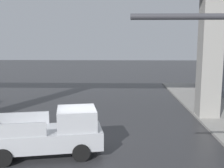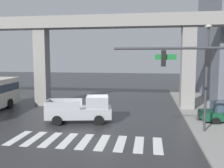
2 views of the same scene
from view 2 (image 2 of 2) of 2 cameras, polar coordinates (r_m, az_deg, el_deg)
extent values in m
plane|color=#2D2D30|center=(20.01, -2.60, -8.58)|extent=(120.00, 120.00, 0.00)
cube|color=silver|center=(17.02, -21.15, -11.68)|extent=(0.55, 2.80, 0.01)
cube|color=silver|center=(16.51, -17.77, -12.11)|extent=(0.55, 2.80, 0.01)
cube|color=silver|center=(16.06, -14.17, -12.52)|extent=(0.55, 2.80, 0.01)
cube|color=silver|center=(15.68, -10.37, -12.90)|extent=(0.55, 2.80, 0.01)
cube|color=silver|center=(15.37, -6.39, -13.24)|extent=(0.55, 2.80, 0.01)
cube|color=silver|center=(15.13, -2.25, -13.53)|extent=(0.55, 2.80, 0.01)
cube|color=silver|center=(14.97, 2.00, -13.75)|extent=(0.55, 2.80, 0.01)
cube|color=silver|center=(14.89, 6.34, -13.90)|extent=(0.55, 2.80, 0.01)
cube|color=silver|center=(14.89, 10.70, -13.98)|extent=(0.55, 2.80, 0.01)
cube|color=gray|center=(25.03, -0.11, 14.45)|extent=(53.33, 1.83, 1.20)
cube|color=gray|center=(27.02, -16.11, 3.73)|extent=(1.30, 1.30, 8.09)
cube|color=gray|center=(24.77, 17.38, 3.48)|extent=(1.30, 1.30, 8.09)
cube|color=gray|center=(22.11, 21.65, -7.39)|extent=(4.00, 36.00, 0.15)
cube|color=#A8AAAF|center=(19.54, -7.73, -6.64)|extent=(5.37, 2.84, 0.80)
cube|color=#A8AAAF|center=(19.28, -3.46, -4.19)|extent=(2.00, 2.04, 0.90)
cube|color=#3F5160|center=(19.28, -2.07, -4.19)|extent=(0.42, 1.66, 0.77)
cube|color=#A8AAAF|center=(20.39, -10.74, -4.14)|extent=(2.62, 0.60, 0.60)
cube|color=#A8AAAF|center=(18.70, -11.53, -5.11)|extent=(2.62, 0.60, 0.60)
cube|color=#A8AAAF|center=(19.80, -15.00, -4.56)|extent=(0.43, 1.73, 0.60)
cylinder|color=black|center=(20.42, -3.01, -7.18)|extent=(0.80, 0.42, 0.76)
cylinder|color=black|center=(18.67, -3.09, -8.47)|extent=(0.80, 0.42, 0.76)
cylinder|color=black|center=(20.72, -11.86, -7.11)|extent=(0.80, 0.42, 0.76)
cylinder|color=black|center=(18.99, -12.78, -8.36)|extent=(0.80, 0.42, 0.76)
cylinder|color=black|center=(26.75, -22.95, -4.23)|extent=(0.42, 0.98, 0.96)
cylinder|color=black|center=(21.57, 21.50, -7.05)|extent=(0.67, 0.33, 0.64)
cylinder|color=black|center=(20.01, 23.24, -8.15)|extent=(0.67, 0.33, 0.64)
cylinder|color=#38383D|center=(13.01, 14.73, 8.13)|extent=(6.40, 0.14, 0.14)
cube|color=black|center=(13.26, 21.60, 5.61)|extent=(0.24, 0.32, 0.84)
sphere|color=red|center=(13.26, 21.64, 6.74)|extent=(0.17, 0.17, 0.17)
cube|color=black|center=(12.96, 12.02, 5.91)|extent=(0.24, 0.32, 0.84)
sphere|color=red|center=(12.96, 12.04, 7.06)|extent=(0.17, 0.17, 0.17)
cube|color=#19722D|center=(12.96, 12.50, 6.21)|extent=(1.10, 0.04, 0.28)
cylinder|color=#38383D|center=(17.29, 21.24, 0.44)|extent=(0.16, 0.16, 7.00)
ellipsoid|color=beige|center=(17.33, 21.73, 12.43)|extent=(0.44, 0.70, 0.24)
cylinder|color=#38383D|center=(26.18, 17.03, 2.44)|extent=(0.16, 0.16, 7.00)
ellipsoid|color=beige|center=(26.20, 17.29, 10.36)|extent=(0.44, 0.70, 0.24)
camera|label=1|loc=(7.06, -8.77, 5.68)|focal=43.66mm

